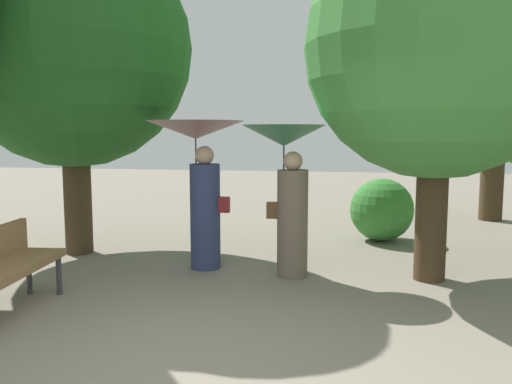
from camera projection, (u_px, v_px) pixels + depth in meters
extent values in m
plane|color=gray|center=(175.00, 370.00, 3.87)|extent=(40.00, 40.00, 0.00)
cylinder|color=navy|center=(205.00, 216.00, 6.71)|extent=(0.39, 0.39, 1.36)
sphere|color=tan|center=(205.00, 155.00, 6.62)|extent=(0.24, 0.24, 0.24)
cylinder|color=#333338|center=(196.00, 170.00, 6.67)|extent=(0.02, 0.02, 0.79)
cone|color=gray|center=(196.00, 130.00, 6.61)|extent=(1.25, 1.25, 0.23)
cube|color=maroon|center=(224.00, 205.00, 6.64)|extent=(0.14, 0.10, 0.20)
cylinder|color=#6B5B4C|center=(292.00, 224.00, 6.32)|extent=(0.38, 0.38, 1.32)
sphere|color=tan|center=(293.00, 161.00, 6.24)|extent=(0.24, 0.24, 0.24)
cylinder|color=#333338|center=(284.00, 177.00, 6.28)|extent=(0.02, 0.02, 0.74)
cone|color=#33724C|center=(284.00, 136.00, 6.23)|extent=(1.02, 1.02, 0.26)
cube|color=brown|center=(273.00, 210.00, 6.36)|extent=(0.14, 0.10, 0.20)
cylinder|color=#38383D|center=(59.00, 275.00, 5.65)|extent=(0.06, 0.06, 0.44)
cylinder|color=#38383D|center=(29.00, 274.00, 5.68)|extent=(0.06, 0.06, 0.44)
cube|color=olive|center=(9.00, 269.00, 4.97)|extent=(0.60, 1.54, 0.08)
cylinder|color=#42301E|center=(75.00, 118.00, 7.42)|extent=(0.39, 0.39, 3.93)
sphere|color=#235B23|center=(72.00, 48.00, 7.31)|extent=(3.37, 3.37, 3.37)
cylinder|color=#42301E|center=(435.00, 126.00, 6.05)|extent=(0.37, 0.37, 3.68)
sphere|color=#428C3D|center=(438.00, 46.00, 5.94)|extent=(3.08, 3.08, 3.08)
cylinder|color=#42301E|center=(496.00, 109.00, 10.25)|extent=(0.45, 0.45, 4.47)
sphere|color=#387F33|center=(499.00, 51.00, 10.12)|extent=(3.36, 3.36, 3.36)
sphere|color=#387F33|center=(501.00, 4.00, 10.02)|extent=(2.69, 2.69, 2.69)
sphere|color=#387F33|center=(382.00, 210.00, 8.44)|extent=(1.03, 1.03, 1.03)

